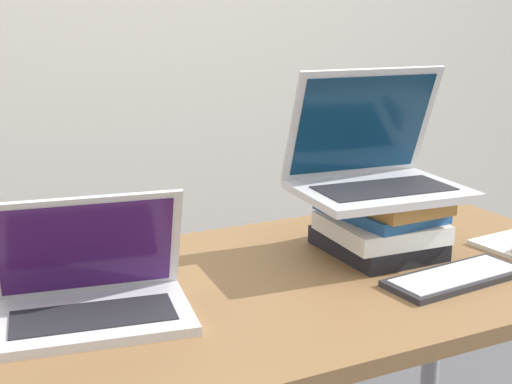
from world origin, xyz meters
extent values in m
cube|color=brown|center=(0.00, 0.35, 0.75)|extent=(1.47, 0.69, 0.03)
cylinder|color=gray|center=(0.67, 0.63, 0.37)|extent=(0.05, 0.05, 0.74)
cube|color=silver|center=(-0.34, 0.32, 0.78)|extent=(0.35, 0.26, 0.02)
cube|color=#232328|center=(-0.34, 0.30, 0.79)|extent=(0.28, 0.15, 0.00)
cube|color=silver|center=(-0.33, 0.38, 0.88)|extent=(0.33, 0.14, 0.20)
cube|color=#381451|center=(-0.33, 0.38, 0.88)|extent=(0.30, 0.12, 0.17)
cube|color=black|center=(0.29, 0.40, 0.79)|extent=(0.20, 0.24, 0.04)
cube|color=white|center=(0.29, 0.38, 0.83)|extent=(0.23, 0.23, 0.04)
cube|color=#235693|center=(0.30, 0.40, 0.86)|extent=(0.20, 0.25, 0.02)
cube|color=olive|center=(0.31, 0.39, 0.89)|extent=(0.17, 0.25, 0.03)
cube|color=silver|center=(0.28, 0.38, 0.91)|extent=(0.35, 0.28, 0.02)
cube|color=#232328|center=(0.28, 0.36, 0.92)|extent=(0.28, 0.15, 0.00)
cube|color=silver|center=(0.29, 0.46, 1.04)|extent=(0.34, 0.12, 0.24)
cube|color=#0A2D4C|center=(0.29, 0.45, 1.04)|extent=(0.31, 0.10, 0.21)
cube|color=#28282D|center=(0.33, 0.19, 0.78)|extent=(0.30, 0.14, 0.01)
cube|color=silver|center=(0.33, 0.19, 0.78)|extent=(0.27, 0.11, 0.00)
camera|label=1|loc=(-0.58, -0.78, 1.28)|focal=50.00mm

